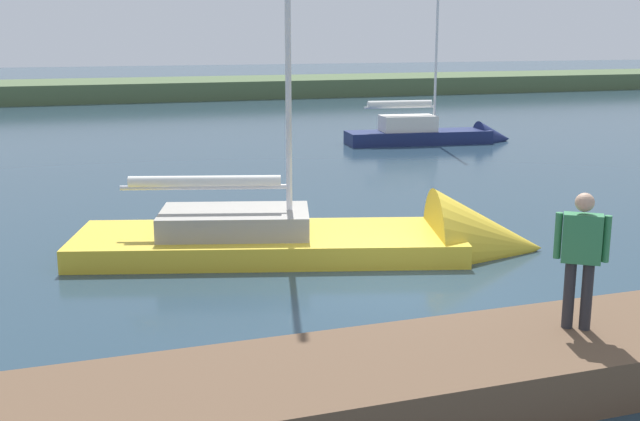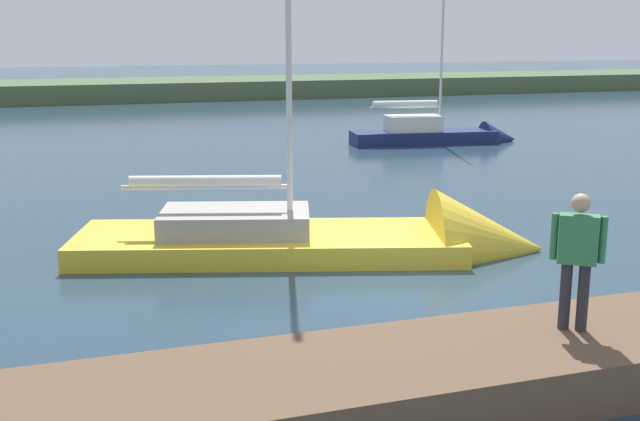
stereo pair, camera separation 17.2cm
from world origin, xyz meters
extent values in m
plane|color=#263D4C|center=(0.00, 0.00, 0.00)|extent=(200.00, 200.00, 0.00)
cube|color=#4C603D|center=(0.00, -42.94, 0.00)|extent=(180.00, 8.00, 2.40)
cube|color=brown|center=(0.00, 4.20, 0.31)|extent=(27.84, 2.09, 0.63)
cube|color=gold|center=(1.69, -2.58, 0.06)|extent=(7.91, 4.47, 0.76)
cone|color=gold|center=(-2.51, -1.35, 0.06)|extent=(2.80, 2.96, 2.44)
cube|color=gray|center=(2.31, -2.77, 0.67)|extent=(3.22, 2.40, 0.46)
cylinder|color=silver|center=(2.84, -2.92, 1.36)|extent=(3.14, 1.01, 0.09)
cylinder|color=silver|center=(2.84, -2.92, 1.48)|extent=(2.87, 1.03, 0.21)
cube|color=navy|center=(-8.20, -16.20, 0.09)|extent=(5.87, 2.17, 0.85)
cone|color=navy|center=(-11.42, -15.81, 0.09)|extent=(1.51, 1.64, 1.49)
cube|color=silver|center=(-7.77, -16.26, 0.82)|extent=(2.25, 1.42, 0.61)
cylinder|color=silver|center=(-8.85, -16.12, 4.18)|extent=(0.10, 0.10, 7.33)
cylinder|color=silver|center=(-7.42, -16.30, 1.46)|extent=(2.87, 0.42, 0.08)
cylinder|color=silver|center=(-7.42, -16.30, 1.58)|extent=(2.61, 0.59, 0.28)
cylinder|color=#28282D|center=(-0.40, 4.06, 1.06)|extent=(0.14, 0.14, 0.86)
cylinder|color=#28282D|center=(-0.57, 4.18, 1.06)|extent=(0.14, 0.14, 0.86)
cube|color=#337F4C|center=(-0.48, 4.12, 1.80)|extent=(0.51, 0.45, 0.61)
sphere|color=tan|center=(-0.48, 4.12, 2.25)|extent=(0.23, 0.23, 0.23)
cylinder|color=#337F4C|center=(-0.26, 3.95, 1.81)|extent=(0.09, 0.09, 0.58)
cylinder|color=#337F4C|center=(-0.71, 4.29, 1.81)|extent=(0.09, 0.09, 0.58)
camera|label=1|loc=(5.60, 11.89, 4.24)|focal=44.15mm
camera|label=2|loc=(5.44, 11.95, 4.24)|focal=44.15mm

